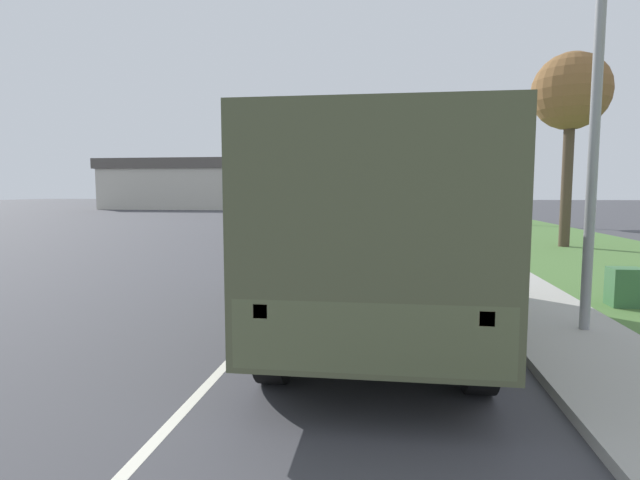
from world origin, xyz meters
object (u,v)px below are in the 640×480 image
at_px(military_truck, 379,223).
at_px(car_fourth_ahead, 356,203).
at_px(car_nearest_ahead, 300,224).
at_px(car_farthest_ahead, 389,200).
at_px(car_third_ahead, 350,206).
at_px(car_second_ahead, 384,209).
at_px(lamp_post, 581,56).

xyz_separation_m(military_truck, car_fourth_ahead, (-3.75, 54.56, -0.96)).
distance_m(car_nearest_ahead, car_fourth_ahead, 40.86).
distance_m(car_fourth_ahead, car_farthest_ahead, 13.65).
height_order(military_truck, car_third_ahead, military_truck).
relative_size(car_nearest_ahead, car_second_ahead, 1.15).
bearing_deg(lamp_post, car_fourth_ahead, 96.78).
bearing_deg(military_truck, lamp_post, 1.41).
bearing_deg(car_fourth_ahead, military_truck, -86.07).
height_order(car_nearest_ahead, car_farthest_ahead, car_farthest_ahead).
bearing_deg(car_third_ahead, lamp_post, -81.36).
distance_m(car_third_ahead, car_farthest_ahead, 26.56).
height_order(military_truck, lamp_post, lamp_post).
bearing_deg(car_fourth_ahead, car_nearest_ahead, -89.80).
relative_size(military_truck, lamp_post, 1.09).
relative_size(car_nearest_ahead, car_farthest_ahead, 1.15).
distance_m(car_second_ahead, car_fourth_ahead, 24.72).
bearing_deg(car_nearest_ahead, car_second_ahead, 78.08).
distance_m(military_truck, car_third_ahead, 41.48).
relative_size(car_fourth_ahead, car_farthest_ahead, 1.00).
distance_m(car_third_ahead, car_fourth_ahead, 13.24).
bearing_deg(lamp_post, car_second_ahead, 95.47).
bearing_deg(car_farthest_ahead, car_second_ahead, -90.62).
bearing_deg(military_truck, car_farthest_ahead, 89.78).
height_order(military_truck, car_second_ahead, military_truck).
bearing_deg(car_second_ahead, car_farthest_ahead, 89.38).
bearing_deg(car_second_ahead, lamp_post, -84.53).
xyz_separation_m(car_second_ahead, lamp_post, (2.88, -30.04, 3.21)).
height_order(car_nearest_ahead, car_second_ahead, car_second_ahead).
xyz_separation_m(car_second_ahead, car_third_ahead, (-3.39, 11.21, -0.10)).
height_order(car_nearest_ahead, car_third_ahead, car_nearest_ahead).
relative_size(car_third_ahead, car_farthest_ahead, 0.97).
relative_size(car_second_ahead, lamp_post, 0.67).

